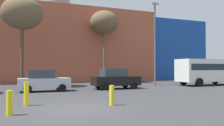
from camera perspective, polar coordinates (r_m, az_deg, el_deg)
The scene contains 11 objects.
ground_plane at distance 11.17m, azimuth -8.56°, elevation -10.69°, with size 200.00×200.00×0.00m, color #38383A.
building_backdrop at distance 36.25m, azimuth -13.20°, elevation 3.61°, with size 45.36×13.56×11.76m.
parked_car_2 at distance 19.29m, azimuth -16.16°, elevation -4.10°, with size 3.89×1.91×1.69m.
parked_car_3 at distance 20.80m, azimuth 0.76°, elevation -3.80°, with size 4.09×2.01×1.77m.
white_bus at distance 27.03m, azimuth 21.99°, elevation -1.53°, with size 6.80×2.62×2.72m.
bare_tree_1 at distance 24.80m, azimuth -20.74°, elevation 11.01°, with size 3.88×3.88×8.63m.
bare_tree_2 at distance 29.95m, azimuth -1.85°, elevation 9.63°, with size 3.56×3.56×8.94m.
bollard_yellow_0 at distance 10.20m, azimuth -23.38°, elevation -8.80°, with size 0.24×0.24×0.96m, color yellow.
bollard_yellow_1 at distance 11.82m, azimuth -0.06°, elevation -7.77°, with size 0.24×0.24×0.98m, color yellow.
bollard_yellow_2 at distance 12.45m, azimuth -19.88°, elevation -6.95°, with size 0.24×0.24×1.16m, color yellow.
street_lamp at distance 25.10m, azimuth 10.27°, elevation 5.75°, with size 0.80×0.24×8.62m.
Camera 1 is at (-2.56, -10.71, 1.87)m, focal length 38.08 mm.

